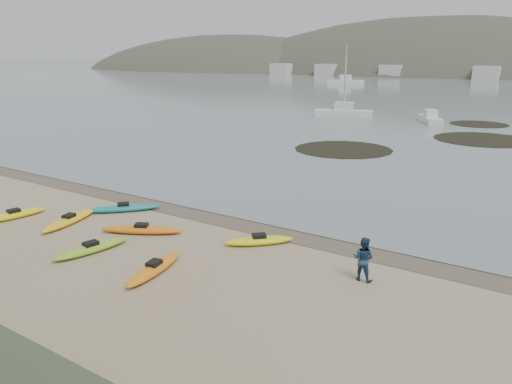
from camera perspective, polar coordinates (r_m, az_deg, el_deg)
The scene contains 5 objects.
ground at distance 23.48m, azimuth -0.00°, elevation -3.53°, with size 600.00×600.00×0.00m, color tan.
wet_sand at distance 23.24m, azimuth -0.41°, elevation -3.72°, with size 60.00×60.00×0.00m, color brown.
kayaks at distance 21.62m, azimuth -11.13°, elevation -5.06°, with size 23.04×8.56×0.34m.
person_east at distance 17.87m, azimuth 12.16°, elevation -7.48°, with size 0.77×0.60×1.58m, color navy.
kelp_mats at distance 49.44m, azimuth 20.06°, elevation 5.73°, with size 17.13×29.44×0.04m.
Camera 1 is at (12.28, -18.47, 7.69)m, focal length 35.00 mm.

